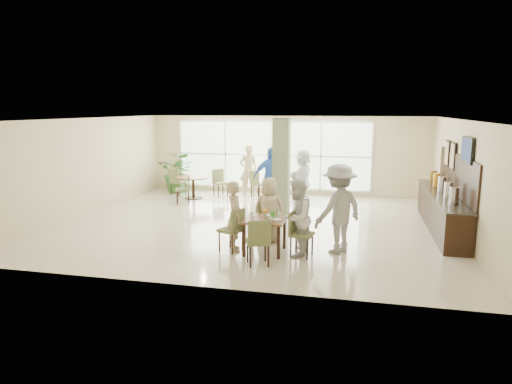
% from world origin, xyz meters
% --- Properties ---
extents(ground, '(10.00, 10.00, 0.00)m').
position_xyz_m(ground, '(0.00, 0.00, 0.00)').
color(ground, beige).
rests_on(ground, ground).
extents(room_shell, '(10.00, 10.00, 10.00)m').
position_xyz_m(room_shell, '(0.00, 0.00, 1.70)').
color(room_shell, white).
rests_on(room_shell, ground).
extents(window_bank, '(7.00, 0.04, 7.00)m').
position_xyz_m(window_bank, '(-0.50, 4.46, 1.40)').
color(window_bank, silver).
rests_on(window_bank, ground).
extents(column, '(0.45, 0.45, 2.80)m').
position_xyz_m(column, '(0.40, 1.20, 1.40)').
color(column, '#777F58').
rests_on(column, ground).
extents(main_table, '(0.87, 0.87, 0.75)m').
position_xyz_m(main_table, '(0.66, -2.37, 0.65)').
color(main_table, brown).
rests_on(main_table, ground).
extents(round_table_left, '(1.15, 1.15, 0.75)m').
position_xyz_m(round_table_left, '(-2.97, 2.96, 0.58)').
color(round_table_left, brown).
rests_on(round_table_left, ground).
extents(round_table_right, '(1.03, 1.03, 0.75)m').
position_xyz_m(round_table_right, '(-0.05, 3.12, 0.56)').
color(round_table_right, brown).
rests_on(round_table_right, ground).
extents(chairs_main_table, '(2.10, 2.06, 0.95)m').
position_xyz_m(chairs_main_table, '(0.67, -2.43, 0.47)').
color(chairs_main_table, brown).
rests_on(chairs_main_table, ground).
extents(chairs_table_left, '(2.16, 2.05, 0.95)m').
position_xyz_m(chairs_table_left, '(-2.94, 2.98, 0.47)').
color(chairs_table_left, brown).
rests_on(chairs_table_left, ground).
extents(chairs_table_right, '(2.00, 1.83, 0.95)m').
position_xyz_m(chairs_table_right, '(-0.04, 3.18, 0.47)').
color(chairs_table_right, brown).
rests_on(chairs_table_right, ground).
extents(tabletop_clutter, '(0.74, 0.80, 0.21)m').
position_xyz_m(tabletop_clutter, '(0.68, -2.38, 0.81)').
color(tabletop_clutter, white).
rests_on(tabletop_clutter, main_table).
extents(buffet_counter, '(0.64, 4.70, 1.95)m').
position_xyz_m(buffet_counter, '(4.70, 0.51, 0.55)').
color(buffet_counter, black).
rests_on(buffet_counter, ground).
extents(wall_tv, '(0.06, 1.00, 0.58)m').
position_xyz_m(wall_tv, '(4.94, -0.60, 2.15)').
color(wall_tv, black).
rests_on(wall_tv, ground).
extents(framed_art_a, '(0.05, 0.55, 0.70)m').
position_xyz_m(framed_art_a, '(4.95, 1.00, 1.85)').
color(framed_art_a, black).
rests_on(framed_art_a, ground).
extents(framed_art_b, '(0.05, 0.55, 0.70)m').
position_xyz_m(framed_art_b, '(4.95, 1.80, 1.85)').
color(framed_art_b, black).
rests_on(framed_art_b, ground).
extents(potted_plant, '(1.36, 1.36, 1.49)m').
position_xyz_m(potted_plant, '(-3.91, 3.95, 0.75)').
color(potted_plant, '#306428').
rests_on(potted_plant, ground).
extents(teen_left, '(0.54, 0.65, 1.54)m').
position_xyz_m(teen_left, '(-0.00, -2.36, 0.77)').
color(teen_left, tan).
rests_on(teen_left, ground).
extents(teen_far, '(0.74, 0.41, 1.52)m').
position_xyz_m(teen_far, '(0.59, -1.55, 0.76)').
color(teen_far, tan).
rests_on(teen_far, ground).
extents(teen_right, '(0.70, 0.86, 1.63)m').
position_xyz_m(teen_right, '(1.35, -2.39, 0.82)').
color(teen_right, white).
rests_on(teen_right, ground).
extents(teen_standing, '(1.37, 1.40, 1.93)m').
position_xyz_m(teen_standing, '(2.19, -1.99, 0.96)').
color(teen_standing, '#9E9EA1').
rests_on(teen_standing, ground).
extents(adult_a, '(1.25, 0.96, 1.89)m').
position_xyz_m(adult_a, '(-0.10, 2.18, 0.94)').
color(adult_a, '#467DD4').
rests_on(adult_a, ground).
extents(adult_b, '(1.12, 1.76, 1.76)m').
position_xyz_m(adult_b, '(0.79, 3.07, 0.88)').
color(adult_b, white).
rests_on(adult_b, ground).
extents(adult_standing, '(0.78, 0.66, 1.81)m').
position_xyz_m(adult_standing, '(-1.22, 3.83, 0.90)').
color(adult_standing, tan).
rests_on(adult_standing, ground).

